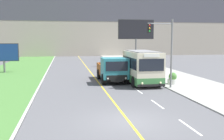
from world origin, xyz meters
name	(u,v)px	position (x,y,z in m)	size (l,w,h in m)	color
ground_plane	(129,121)	(0.00, 0.00, 0.00)	(300.00, 300.00, 0.00)	#56565B
lane_marking_centre	(128,113)	(0.32, 1.45, 0.00)	(2.88, 140.00, 0.01)	gold
apartment_block_background	(77,8)	(0.00, 55.59, 12.17)	(80.00, 8.04, 24.33)	#A89E8E
city_bus	(142,67)	(3.96, 10.82, 1.61)	(2.66, 5.74, 3.19)	beige
dump_truck	(113,70)	(1.43, 12.21, 1.26)	(2.52, 6.02, 2.50)	black
traffic_light_mast	(165,45)	(5.20, 8.32, 3.81)	(2.28, 0.32, 6.00)	slate
billboard_large	(136,31)	(7.62, 26.26, 5.51)	(5.62, 0.24, 7.23)	#59595B
billboard_small	(4,53)	(-10.86, 22.08, 2.52)	(3.66, 0.24, 3.74)	#59595B
planter_round_near	(173,79)	(6.72, 9.95, 0.56)	(0.95, 0.95, 1.09)	silver
planter_round_second	(158,73)	(6.85, 14.28, 0.53)	(0.88, 0.88, 1.04)	silver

